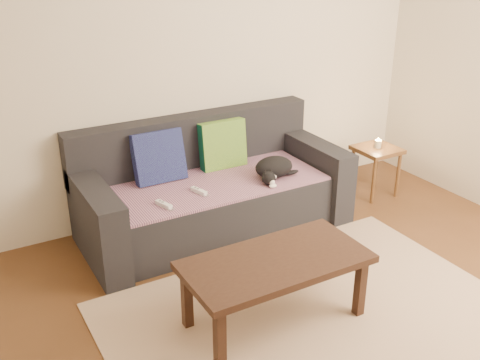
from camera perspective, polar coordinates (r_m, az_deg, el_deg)
The scene contains 13 objects.
ground at distance 3.53m, azimuth 9.29°, elevation -15.31°, with size 4.50×4.50×0.00m, color brown.
back_wall at distance 4.56m, azimuth -5.65°, elevation 12.11°, with size 4.50×0.04×2.60m, color beige.
sofa at distance 4.49m, azimuth -2.90°, elevation -1.29°, with size 2.10×0.94×0.87m.
throw_blanket at distance 4.37m, azimuth -2.38°, elevation -0.29°, with size 1.66×0.74×0.02m, color #4B2A50.
cushion_navy at distance 4.38m, azimuth -8.27°, elevation 2.34°, with size 0.40×0.10×0.40m, color #15114C.
cushion_green at distance 4.59m, azimuth -1.77°, elevation 3.62°, with size 0.39×0.10×0.39m, color #0B4830.
cat at distance 4.42m, azimuth 3.44°, elevation 1.21°, with size 0.38×0.33×0.17m.
wii_remote_a at distance 4.00m, azimuth -7.75°, elevation -2.49°, with size 0.15×0.04×0.03m, color white.
wii_remote_b at distance 4.18m, azimuth -4.20°, elevation -1.13°, with size 0.15×0.04×0.03m, color white.
side_table at distance 5.21m, azimuth 13.70°, elevation 2.39°, with size 0.36×0.36×0.45m.
candle at distance 5.17m, azimuth 13.83°, elevation 3.60°, with size 0.06×0.06×0.09m.
rug at distance 3.62m, azimuth 7.79°, elevation -13.99°, with size 2.50×1.80×0.01m, color tan.
coffee_table at distance 3.38m, azimuth 3.64°, elevation -8.81°, with size 1.11×0.56×0.45m.
Camera 1 is at (-1.81, -2.08, 2.20)m, focal length 42.00 mm.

